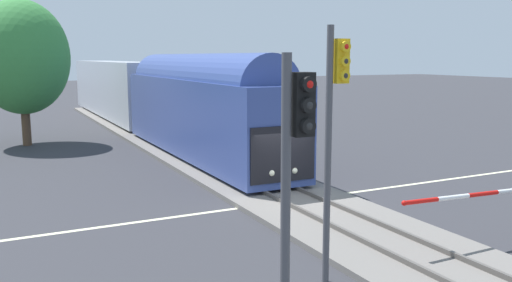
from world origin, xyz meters
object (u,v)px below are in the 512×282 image
traffic_signal_median (334,114)px  traffic_signal_near_left (294,167)px  commuter_train (147,94)px  oak_behind_train (22,57)px

traffic_signal_median → traffic_signal_near_left: traffic_signal_median is taller
commuter_train → traffic_signal_near_left: (-5.57, -29.39, 0.83)m
traffic_signal_median → oak_behind_train: bearing=101.8°
oak_behind_train → traffic_signal_near_left: bearing=-85.1°
traffic_signal_near_left → oak_behind_train: (-2.37, 27.73, 1.68)m
commuter_train → traffic_signal_near_left: commuter_train is taller
traffic_signal_near_left → commuter_train: bearing=79.3°
traffic_signal_median → traffic_signal_near_left: (-2.79, -2.96, -0.41)m
commuter_train → traffic_signal_near_left: size_ratio=7.69×
commuter_train → traffic_signal_median: (-2.77, -26.43, 1.24)m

